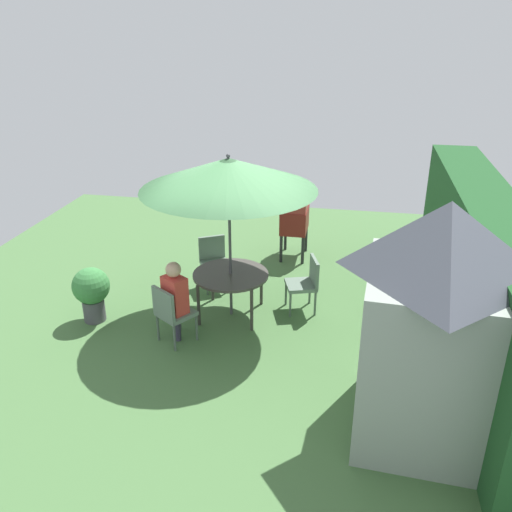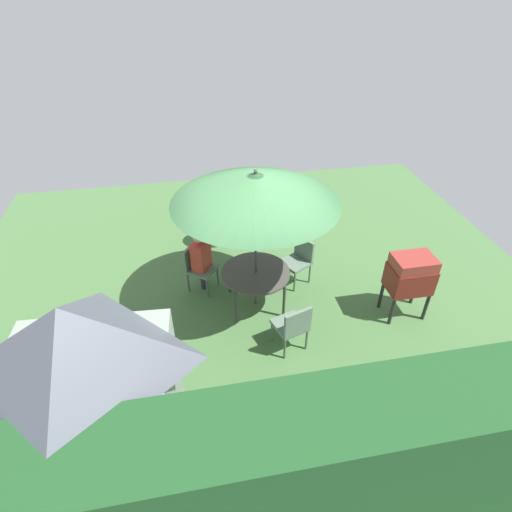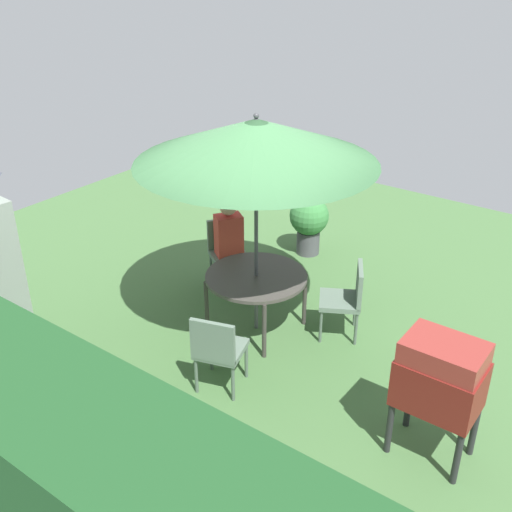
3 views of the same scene
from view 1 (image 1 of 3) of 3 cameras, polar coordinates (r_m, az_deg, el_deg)
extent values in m
plane|color=#47703D|center=(8.70, -1.72, -6.16)|extent=(11.00, 11.00, 0.00)
cube|color=#1E4C23|center=(8.27, 22.63, -1.59)|extent=(7.01, 0.81, 2.11)
cube|color=gray|center=(6.24, 17.81, -10.00)|extent=(1.68, 1.54, 2.00)
pyramid|color=#4C515B|center=(5.62, 19.55, 1.81)|extent=(1.78, 1.63, 0.76)
cube|color=slate|center=(6.47, 24.11, -12.11)|extent=(0.67, 0.07, 1.56)
cylinder|color=#47423D|center=(8.38, -2.71, -1.99)|extent=(1.18, 1.18, 0.04)
cylinder|color=#3C3834|center=(8.99, -4.63, -2.71)|extent=(0.05, 0.05, 0.68)
cylinder|color=#3C3834|center=(8.29, -6.11, -5.22)|extent=(0.05, 0.05, 0.68)
cylinder|color=#3C3834|center=(8.83, 0.57, -3.16)|extent=(0.05, 0.05, 0.68)
cylinder|color=#3C3834|center=(8.11, -0.46, -5.78)|extent=(0.05, 0.05, 0.68)
cylinder|color=#4C4C51|center=(8.15, -2.78, 1.61)|extent=(0.04, 0.04, 2.54)
cone|color=#2D5633|center=(7.81, -2.93, 8.68)|extent=(2.60, 2.60, 0.46)
sphere|color=#4C4C51|center=(7.75, -2.98, 10.55)|extent=(0.06, 0.06, 0.06)
cube|color=maroon|center=(10.48, 4.10, 3.86)|extent=(0.70, 0.50, 0.45)
cube|color=maroon|center=(10.37, 4.15, 5.54)|extent=(0.67, 0.48, 0.20)
cylinder|color=#262628|center=(10.97, 3.13, 2.02)|extent=(0.06, 0.06, 0.55)
cylinder|color=#262628|center=(10.40, 2.67, 0.77)|extent=(0.06, 0.06, 0.55)
cylinder|color=#262628|center=(10.93, 5.31, 1.86)|extent=(0.06, 0.06, 0.55)
cylinder|color=#262628|center=(10.36, 4.97, 0.60)|extent=(0.06, 0.06, 0.55)
cube|color=slate|center=(7.90, -8.44, -6.03)|extent=(0.64, 0.64, 0.06)
cube|color=slate|center=(7.69, -9.79, -5.11)|extent=(0.30, 0.41, 0.45)
cylinder|color=#516155|center=(8.06, -10.35, -7.38)|extent=(0.04, 0.04, 0.45)
cylinder|color=#516155|center=(7.78, -8.62, -8.50)|extent=(0.04, 0.04, 0.45)
cylinder|color=#516155|center=(8.25, -8.08, -6.40)|extent=(0.04, 0.04, 0.45)
cylinder|color=#516155|center=(7.98, -6.32, -7.45)|extent=(0.04, 0.04, 0.45)
cube|color=slate|center=(8.63, 4.76, -3.09)|extent=(0.58, 0.58, 0.06)
cube|color=slate|center=(8.58, 6.19, -1.66)|extent=(0.45, 0.19, 0.45)
cylinder|color=#516155|center=(8.61, 6.29, -4.94)|extent=(0.04, 0.04, 0.45)
cylinder|color=#516155|center=(8.95, 5.72, -3.72)|extent=(0.04, 0.04, 0.45)
cylinder|color=#516155|center=(8.53, 3.66, -5.12)|extent=(0.04, 0.04, 0.45)
cylinder|color=#516155|center=(8.88, 3.19, -3.88)|extent=(0.04, 0.04, 0.45)
cube|color=slate|center=(9.33, -4.34, -0.91)|extent=(0.63, 0.63, 0.06)
cube|color=slate|center=(9.43, -4.70, 0.84)|extent=(0.27, 0.43, 0.45)
cylinder|color=#516155|center=(9.65, -3.45, -1.49)|extent=(0.04, 0.04, 0.45)
cylinder|color=#516155|center=(9.57, -5.76, -1.82)|extent=(0.04, 0.04, 0.45)
cylinder|color=#516155|center=(9.30, -2.79, -2.50)|extent=(0.04, 0.04, 0.45)
cylinder|color=#516155|center=(9.21, -5.18, -2.84)|extent=(0.04, 0.04, 0.45)
cylinder|color=#4C4C51|center=(8.83, -16.76, -5.47)|extent=(0.34, 0.34, 0.35)
sphere|color=#3D8442|center=(8.64, -17.09, -3.04)|extent=(0.57, 0.57, 0.57)
cube|color=#CC3D33|center=(7.75, -8.58, -4.07)|extent=(0.39, 0.42, 0.55)
sphere|color=tan|center=(7.58, -8.76, -1.43)|extent=(0.22, 0.22, 0.22)
cylinder|color=#383347|center=(8.01, -8.35, -7.33)|extent=(0.10, 0.10, 0.48)
camera|label=2|loc=(7.33, 44.72, 23.10)|focal=28.75mm
camera|label=3|loc=(11.47, 28.88, 20.20)|focal=43.24mm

